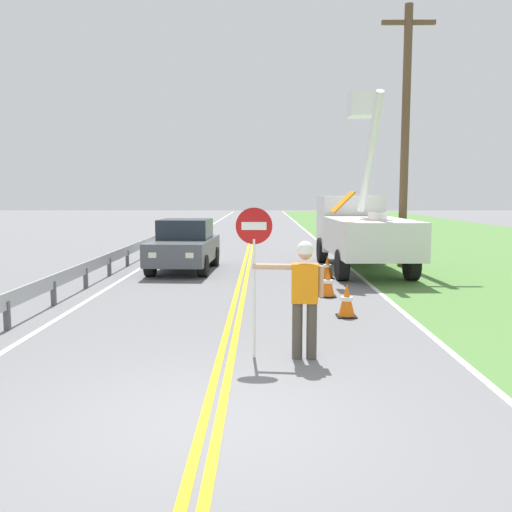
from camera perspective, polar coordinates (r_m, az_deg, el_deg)
ground_plane at (r=6.46m, az=-4.61°, el=-16.58°), size 160.00×160.00×0.00m
grass_verge_right at (r=28.29m, az=23.61°, el=0.81°), size 16.00×110.00×0.01m
centerline_yellow_left at (r=26.05m, az=-0.80°, el=0.91°), size 0.11×110.00×0.01m
centerline_yellow_right at (r=26.05m, az=-0.40°, el=0.91°), size 0.11×110.00×0.01m
edge_line_right at (r=26.22m, az=7.29°, el=0.90°), size 0.12×110.00×0.01m
edge_line_left at (r=26.38m, az=-8.44°, el=0.91°), size 0.12×110.00×0.01m
flagger_worker at (r=8.37m, az=5.05°, el=-3.76°), size 1.08×0.27×1.83m
stop_sign_paddle at (r=8.32m, az=-0.21°, el=0.81°), size 0.56×0.04×2.33m
utility_bucket_truck at (r=18.80m, az=10.81°, el=3.00°), size 2.67×6.86×5.87m
oncoming_sedan_nearest at (r=18.20m, az=-7.48°, el=1.07°), size 2.07×4.18×1.70m
utility_pole_near at (r=19.79m, az=15.32°, el=12.28°), size 1.80×0.28×8.84m
traffic_cone_lead at (r=11.45m, az=9.45°, el=-4.66°), size 0.40×0.40×0.70m
traffic_cone_mid at (r=13.63m, az=7.51°, el=-2.85°), size 0.40×0.40×0.70m
traffic_cone_tail at (r=16.57m, az=7.47°, el=-1.19°), size 0.40×0.40×0.70m
guardrail_left_shoulder at (r=20.87m, az=-12.56°, el=0.79°), size 0.10×32.00×0.71m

